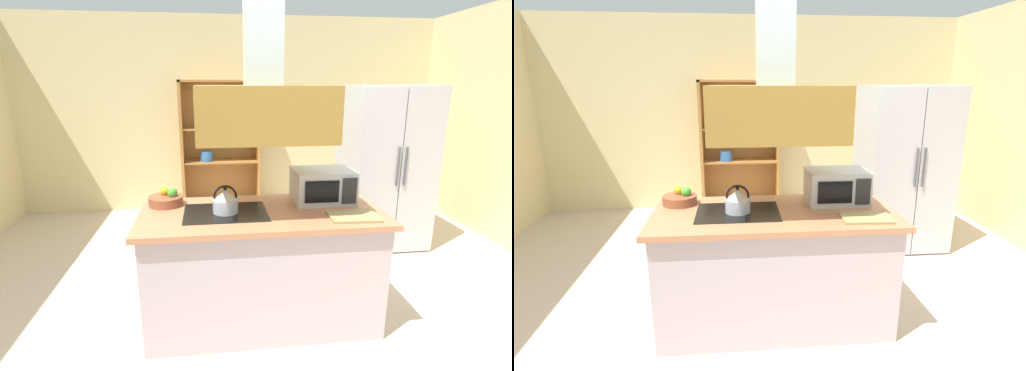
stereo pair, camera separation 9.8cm
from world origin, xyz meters
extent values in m
plane|color=beige|center=(0.00, 0.00, 0.00)|extent=(7.80, 7.80, 0.00)
cube|color=beige|center=(0.00, 3.00, 1.35)|extent=(6.00, 0.12, 2.70)
cube|color=#BAA8B1|center=(0.04, 0.06, 0.43)|extent=(1.69, 0.74, 0.86)
cube|color=#BC7852|center=(0.04, 0.06, 0.88)|extent=(1.77, 0.82, 0.04)
cube|color=black|center=(-0.23, 0.06, 0.90)|extent=(0.60, 0.45, 0.00)
cube|color=olive|center=(0.04, 0.06, 1.61)|extent=(0.90, 0.70, 0.36)
cube|color=#AEBFC4|center=(0.04, 0.06, 2.25)|extent=(0.24, 0.24, 0.91)
cube|color=silver|center=(1.62, 1.42, 0.89)|extent=(0.90, 0.72, 1.79)
cube|color=#BAB7C2|center=(1.39, 1.04, 0.89)|extent=(0.44, 0.03, 1.75)
cube|color=#B8B6BF|center=(1.84, 1.04, 0.89)|extent=(0.44, 0.03, 1.75)
cylinder|color=#4C4C51|center=(1.58, 1.01, 0.98)|extent=(0.02, 0.02, 0.40)
cylinder|color=#4C4C51|center=(1.66, 1.01, 0.98)|extent=(0.02, 0.02, 0.40)
cube|color=#A46E35|center=(-0.70, 2.74, 0.92)|extent=(0.04, 0.40, 1.85)
cube|color=#A46E35|center=(0.35, 2.74, 0.92)|extent=(0.04, 0.40, 1.85)
cube|color=#A46E35|center=(-0.17, 2.74, 1.83)|extent=(1.09, 0.40, 0.03)
cube|color=#A46E35|center=(-0.17, 2.74, 0.04)|extent=(1.09, 0.40, 0.08)
cube|color=#A46E35|center=(-0.17, 2.93, 0.92)|extent=(1.09, 0.02, 1.85)
cube|color=#A46E35|center=(-0.17, 2.74, 0.74)|extent=(1.01, 0.36, 0.02)
cube|color=#A46E35|center=(-0.17, 2.74, 1.20)|extent=(1.01, 0.36, 0.02)
cylinder|color=#3463A2|center=(-0.37, 2.69, 0.78)|extent=(0.18, 0.18, 0.05)
cylinder|color=#38629F|center=(-0.37, 2.69, 0.82)|extent=(0.17, 0.17, 0.05)
cylinder|color=#3063AB|center=(-0.37, 2.69, 0.87)|extent=(0.16, 0.16, 0.05)
cylinder|color=silver|center=(-0.04, 2.70, 1.27)|extent=(0.01, 0.01, 0.12)
cone|color=silver|center=(-0.04, 2.70, 1.37)|extent=(0.07, 0.07, 0.08)
cylinder|color=silver|center=(0.13, 2.70, 1.27)|extent=(0.01, 0.01, 0.12)
cone|color=silver|center=(0.13, 2.70, 1.37)|extent=(0.07, 0.07, 0.08)
cylinder|color=#AEB7C7|center=(-0.23, 0.06, 0.95)|extent=(0.18, 0.18, 0.10)
cone|color=#BCBCC2|center=(-0.23, 0.06, 1.03)|extent=(0.17, 0.17, 0.06)
sphere|color=black|center=(-0.23, 0.06, 1.08)|extent=(0.03, 0.03, 0.03)
torus|color=black|center=(-0.23, 0.06, 1.02)|extent=(0.17, 0.02, 0.17)
cube|color=tan|center=(0.65, -0.15, 0.91)|extent=(0.35, 0.26, 0.02)
cube|color=#B7BABF|center=(0.54, 0.24, 1.03)|extent=(0.46, 0.34, 0.26)
cube|color=black|center=(0.49, 0.07, 1.03)|extent=(0.26, 0.01, 0.17)
cube|color=#262628|center=(0.70, 0.07, 1.03)|extent=(0.11, 0.01, 0.20)
cylinder|color=brown|center=(-0.67, 0.30, 0.94)|extent=(0.26, 0.26, 0.07)
sphere|color=green|center=(-0.62, 0.30, 1.00)|extent=(0.08, 0.08, 0.08)
sphere|color=yellow|center=(-0.69, 0.35, 1.00)|extent=(0.07, 0.07, 0.07)
camera|label=1|loc=(-0.33, -2.52, 1.81)|focal=26.39mm
camera|label=2|loc=(-0.23, -2.53, 1.81)|focal=26.39mm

